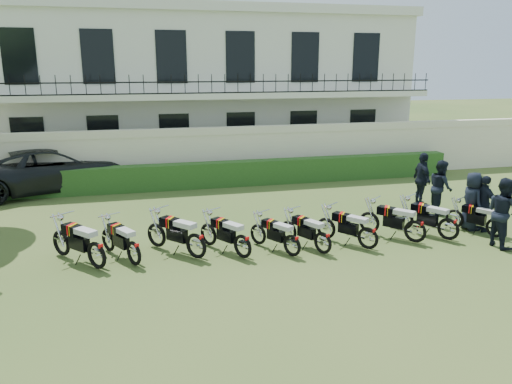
# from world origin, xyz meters

# --- Properties ---
(ground) EXTENTS (100.00, 100.00, 0.00)m
(ground) POSITION_xyz_m (0.00, 0.00, 0.00)
(ground) COLOR #344F1F
(ground) RESTS_ON ground
(perimeter_wall) EXTENTS (30.00, 0.35, 2.30)m
(perimeter_wall) POSITION_xyz_m (0.00, 8.00, 1.17)
(perimeter_wall) COLOR beige
(perimeter_wall) RESTS_ON ground
(hedge) EXTENTS (18.00, 0.60, 1.00)m
(hedge) POSITION_xyz_m (1.00, 7.20, 0.50)
(hedge) COLOR #1F4117
(hedge) RESTS_ON ground
(building) EXTENTS (20.40, 9.60, 7.40)m
(building) POSITION_xyz_m (0.00, 13.96, 3.71)
(building) COLOR silver
(building) RESTS_ON ground
(motorcycle_0) EXTENTS (1.44, 1.69, 1.16)m
(motorcycle_0) POSITION_xyz_m (-4.27, -0.44, 0.53)
(motorcycle_0) COLOR black
(motorcycle_0) RESTS_ON ground
(motorcycle_1) EXTENTS (1.03, 1.72, 1.05)m
(motorcycle_1) POSITION_xyz_m (-3.41, -0.43, 0.48)
(motorcycle_1) COLOR black
(motorcycle_1) RESTS_ON ground
(motorcycle_2) EXTENTS (1.43, 1.64, 1.13)m
(motorcycle_2) POSITION_xyz_m (-1.88, -0.35, 0.52)
(motorcycle_2) COLOR black
(motorcycle_2) RESTS_ON ground
(motorcycle_3) EXTENTS (1.11, 1.68, 1.05)m
(motorcycle_3) POSITION_xyz_m (-0.73, -0.59, 0.49)
(motorcycle_3) COLOR black
(motorcycle_3) RESTS_ON ground
(motorcycle_4) EXTENTS (1.00, 1.58, 0.98)m
(motorcycle_4) POSITION_xyz_m (0.53, -0.77, 0.45)
(motorcycle_4) COLOR black
(motorcycle_4) RESTS_ON ground
(motorcycle_5) EXTENTS (0.95, 1.67, 1.00)m
(motorcycle_5) POSITION_xyz_m (1.35, -0.79, 0.46)
(motorcycle_5) COLOR black
(motorcycle_5) RESTS_ON ground
(motorcycle_6) EXTENTS (1.20, 1.59, 1.04)m
(motorcycle_6) POSITION_xyz_m (2.63, -0.78, 0.48)
(motorcycle_6) COLOR black
(motorcycle_6) RESTS_ON ground
(motorcycle_7) EXTENTS (1.33, 1.60, 1.08)m
(motorcycle_7) POSITION_xyz_m (4.13, -0.61, 0.50)
(motorcycle_7) COLOR black
(motorcycle_7) RESTS_ON ground
(motorcycle_8) EXTENTS (1.15, 1.72, 1.08)m
(motorcycle_8) POSITION_xyz_m (5.13, -0.65, 0.50)
(motorcycle_8) COLOR black
(motorcycle_8) RESTS_ON ground
(motorcycle_9) EXTENTS (0.96, 1.57, 0.96)m
(motorcycle_9) POSITION_xyz_m (6.58, -0.77, 0.44)
(motorcycle_9) COLOR black
(motorcycle_9) RESTS_ON ground
(suv) EXTENTS (6.72, 4.67, 1.70)m
(suv) POSITION_xyz_m (-6.48, 8.10, 0.85)
(suv) COLOR black
(suv) RESTS_ON ground
(officer_1) EXTENTS (0.76, 0.96, 1.90)m
(officer_1) POSITION_xyz_m (6.25, -1.35, 0.95)
(officer_1) COLOR black
(officer_1) RESTS_ON ground
(officer_2) EXTENTS (0.56, 1.03, 1.67)m
(officer_2) POSITION_xyz_m (6.60, -0.14, 0.84)
(officer_2) COLOR black
(officer_2) RESTS_ON ground
(officer_3) EXTENTS (0.63, 0.90, 1.74)m
(officer_3) POSITION_xyz_m (6.38, 0.10, 0.87)
(officer_3) COLOR black
(officer_3) RESTS_ON ground
(officer_4) EXTENTS (0.85, 1.00, 1.79)m
(officer_4) POSITION_xyz_m (6.43, 1.77, 0.90)
(officer_4) COLOR black
(officer_4) RESTS_ON ground
(officer_5) EXTENTS (0.57, 1.14, 1.88)m
(officer_5) POSITION_xyz_m (6.33, 2.72, 0.94)
(officer_5) COLOR black
(officer_5) RESTS_ON ground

